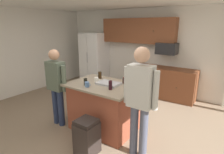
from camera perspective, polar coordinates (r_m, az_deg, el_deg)
floor at (r=4.13m, az=-5.08°, el=-14.73°), size 7.04×7.04×0.00m
back_wall at (r=6.03m, az=11.96°, el=7.84°), size 6.40×0.10×2.60m
side_wall_left at (r=6.19m, az=-29.04°, el=6.42°), size 0.10×5.60×2.60m
cabinet_run_upper at (r=5.97m, az=7.90°, el=13.98°), size 2.40×0.38×0.75m
cabinet_run_lower at (r=5.71m, az=15.76°, el=-1.59°), size 1.80×0.63×0.90m
refrigerator at (r=6.77m, az=-5.49°, el=5.69°), size 0.85×0.76×1.84m
microwave_over_range at (r=5.53m, az=16.60°, el=8.42°), size 0.56×0.40×0.32m
kitchen_island at (r=3.80m, az=-2.61°, el=-9.14°), size 1.38×0.97×0.97m
person_elder_center at (r=2.86m, az=8.70°, el=-5.81°), size 0.57×0.24×1.79m
person_guest_by_door at (r=3.98m, az=-16.81°, el=-1.77°), size 0.57×0.22×1.63m
glass_pilsner at (r=3.57m, az=-8.17°, el=-1.46°), size 0.07×0.07×0.13m
glass_stout_tall at (r=3.65m, az=3.83°, el=-1.07°), size 0.07×0.07×0.12m
glass_dark_ale at (r=3.29m, az=-0.50°, el=-2.56°), size 0.07×0.07×0.16m
tumbler_amber at (r=4.00m, az=-3.76°, el=0.59°), size 0.07×0.07×0.15m
mug_blue_stoneware at (r=3.47m, az=-7.70°, el=-2.29°), size 0.13×0.08×0.10m
mug_ceramic_white at (r=3.74m, az=-4.81°, el=-0.84°), size 0.12×0.08×0.10m
serving_tray at (r=3.59m, az=-1.04°, el=-2.01°), size 0.44×0.30×0.04m
trash_bin at (r=3.25m, az=-7.75°, el=-17.80°), size 0.34×0.34×0.61m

